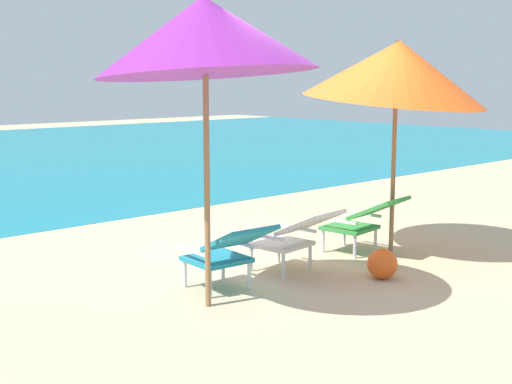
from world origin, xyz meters
TOP-DOWN VIEW (x-y plane):
  - ground_plane at (0.00, 4.00)m, footprint 40.00×40.00m
  - lounge_chair_left at (-0.96, -0.46)m, footprint 0.60×0.91m
  - lounge_chair_center at (-0.05, -0.43)m, footprint 0.64×0.93m
  - lounge_chair_right at (1.07, -0.39)m, footprint 0.65×0.94m
  - beach_umbrella_left at (-1.32, -0.64)m, footprint 2.20×2.23m
  - beach_umbrella_right at (1.35, -0.57)m, footprint 2.39×2.43m
  - beach_ball at (0.46, -1.13)m, footprint 0.30×0.30m

SIDE VIEW (x-z plane):
  - ground_plane at x=0.00m, z-range 0.00..0.00m
  - beach_ball at x=0.46m, z-range 0.00..0.30m
  - lounge_chair_left at x=-0.96m, z-range 0.06..0.75m
  - lounge_chair_center at x=-0.05m, z-range 0.06..0.75m
  - lounge_chair_right at x=1.07m, z-range 0.06..0.75m
  - beach_umbrella_right at x=1.35m, z-range 0.80..3.25m
  - beach_umbrella_left at x=-1.32m, z-range 0.95..3.62m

